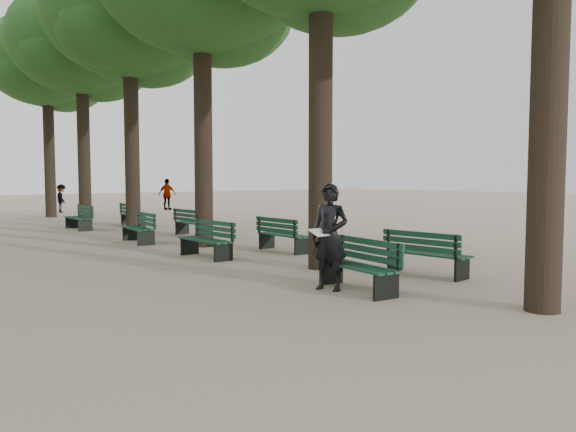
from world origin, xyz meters
TOP-DOWN VIEW (x-y plane):
  - ground at (0.00, 0.00)m, footprint 120.00×120.00m
  - tree_central_3 at (1.50, 13.00)m, footprint 6.00×6.00m
  - tree_central_4 at (1.50, 18.00)m, footprint 6.00×6.00m
  - tree_central_5 at (1.50, 23.00)m, footprint 6.00×6.00m
  - bench_left_0 at (0.37, 0.77)m, footprint 0.81×1.86m
  - bench_left_1 at (0.37, 5.99)m, footprint 0.62×1.82m
  - bench_left_2 at (0.37, 10.03)m, footprint 0.79×1.86m
  - bench_left_3 at (0.37, 15.47)m, footprint 0.60×1.81m
  - bench_right_0 at (2.63, 0.99)m, footprint 0.73×1.85m
  - bench_right_1 at (2.63, 5.71)m, footprint 0.58×1.80m
  - bench_right_2 at (2.63, 10.68)m, footprint 0.57×1.80m
  - bench_right_3 at (2.63, 15.67)m, footprint 0.75×1.85m
  - man_with_map at (0.07, 1.16)m, footprint 0.75×0.85m
  - pedestrian_b at (2.98, 26.23)m, footprint 0.39×1.04m
  - pedestrian_c at (8.75, 24.83)m, footprint 0.95×1.11m

SIDE VIEW (x-z plane):
  - ground at x=0.00m, z-range 0.00..0.00m
  - bench_left_0 at x=0.37m, z-range -0.19..0.73m
  - bench_left_1 at x=0.37m, z-range -0.19..0.73m
  - bench_left_2 at x=0.37m, z-range -0.19..0.73m
  - bench_left_3 at x=0.37m, z-range -0.19..0.73m
  - bench_right_0 at x=2.63m, z-range -0.19..0.73m
  - bench_right_1 at x=2.63m, z-range -0.19..0.73m
  - bench_right_2 at x=2.63m, z-range -0.19..0.73m
  - bench_right_3 at x=2.63m, z-range -0.19..0.73m
  - pedestrian_b at x=2.98m, z-range 0.00..1.58m
  - pedestrian_c at x=8.75m, z-range 0.00..1.88m
  - man_with_map at x=0.07m, z-range 0.00..1.90m
  - tree_central_3 at x=1.50m, z-range 2.68..12.63m
  - tree_central_4 at x=1.50m, z-range 2.68..12.63m
  - tree_central_5 at x=1.50m, z-range 2.68..12.63m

